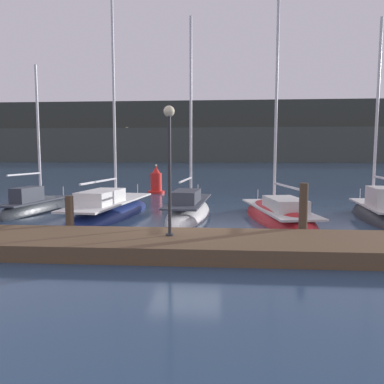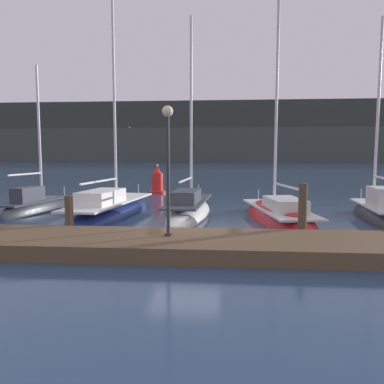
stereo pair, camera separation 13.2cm
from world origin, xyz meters
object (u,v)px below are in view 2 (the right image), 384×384
at_px(sailboat_berth_3, 110,212).
at_px(sailboat_berth_6, 376,216).
at_px(sailboat_berth_2, 36,210).
at_px(dock_lamppost, 168,149).
at_px(sailboat_berth_5, 278,218).
at_px(sailboat_berth_4, 189,214).
at_px(channel_buoy, 157,182).

relative_size(sailboat_berth_3, sailboat_berth_6, 1.29).
bearing_deg(sailboat_berth_6, sailboat_berth_3, 179.90).
height_order(sailboat_berth_2, sailboat_berth_3, sailboat_berth_3).
bearing_deg(sailboat_berth_2, dock_lamppost, -41.40).
bearing_deg(dock_lamppost, sailboat_berth_2, 138.60).
xyz_separation_m(sailboat_berth_3, sailboat_berth_5, (7.52, -0.53, -0.07)).
bearing_deg(sailboat_berth_2, sailboat_berth_6, -2.65).
bearing_deg(sailboat_berth_5, sailboat_berth_2, 173.84).
relative_size(sailboat_berth_4, sailboat_berth_6, 1.04).
distance_m(channel_buoy, dock_lamppost, 16.31).
relative_size(sailboat_berth_3, dock_lamppost, 3.20).
bearing_deg(sailboat_berth_3, sailboat_berth_2, 169.73).
xyz_separation_m(sailboat_berth_3, channel_buoy, (0.43, 10.00, 0.63)).
distance_m(sailboat_berth_5, channel_buoy, 12.71).
distance_m(sailboat_berth_4, sailboat_berth_6, 8.15).
bearing_deg(sailboat_berth_5, dock_lamppost, -126.69).
bearing_deg(sailboat_berth_6, dock_lamppost, -144.62).
height_order(sailboat_berth_5, channel_buoy, sailboat_berth_5).
height_order(sailboat_berth_3, sailboat_berth_5, sailboat_berth_3).
relative_size(sailboat_berth_3, channel_buoy, 5.80).
bearing_deg(sailboat_berth_4, channel_buoy, 108.00).
bearing_deg(sailboat_berth_4, sailboat_berth_5, -10.77).
relative_size(sailboat_berth_2, dock_lamppost, 2.08).
bearing_deg(dock_lamppost, sailboat_berth_5, 53.31).
distance_m(sailboat_berth_2, sailboat_berth_4, 7.51).
bearing_deg(sailboat_berth_2, sailboat_berth_5, -6.16).
distance_m(sailboat_berth_3, sailboat_berth_5, 7.54).
relative_size(sailboat_berth_6, channel_buoy, 4.49).
bearing_deg(sailboat_berth_5, sailboat_berth_3, 175.99).
bearing_deg(channel_buoy, sailboat_berth_5, -56.07).
relative_size(sailboat_berth_4, sailboat_berth_5, 0.88).
relative_size(sailboat_berth_5, dock_lamppost, 2.93).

